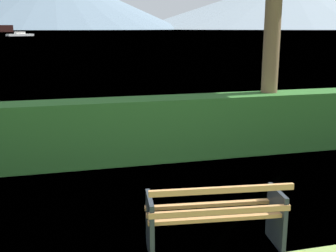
# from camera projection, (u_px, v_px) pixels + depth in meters

# --- Properties ---
(ground_plane) EXTENTS (1400.00, 1400.00, 0.00)m
(ground_plane) POSITION_uv_depth(u_px,v_px,m) (213.00, 247.00, 4.91)
(ground_plane) COLOR olive
(water_surface) EXTENTS (620.00, 620.00, 0.00)m
(water_surface) POSITION_uv_depth(u_px,v_px,m) (58.00, 31.00, 296.56)
(water_surface) COLOR slate
(water_surface) RESTS_ON ground_plane
(park_bench) EXTENTS (1.62, 0.74, 0.87)m
(park_bench) POSITION_uv_depth(u_px,v_px,m) (216.00, 216.00, 4.76)
(park_bench) COLOR #A0703F
(park_bench) RESTS_ON ground_plane
(hedge_row) EXTENTS (9.88, 0.69, 1.20)m
(hedge_row) POSITION_uv_depth(u_px,v_px,m) (150.00, 129.00, 8.04)
(hedge_row) COLOR #285B23
(hedge_row) RESTS_ON ground_plane
(sailboat_mid) EXTENTS (7.74, 5.72, 1.29)m
(sailboat_mid) POSITION_uv_depth(u_px,v_px,m) (20.00, 35.00, 121.64)
(sailboat_mid) COLOR silver
(sailboat_mid) RESTS_ON water_surface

